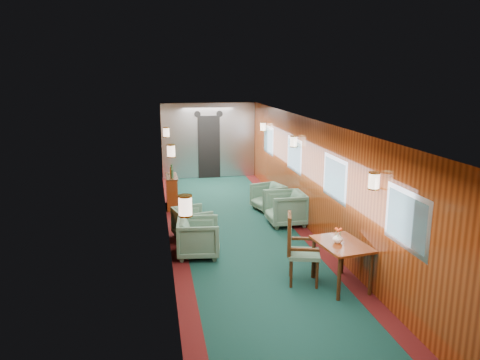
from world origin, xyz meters
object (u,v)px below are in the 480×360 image
at_px(dining_table, 342,250).
at_px(side_chair, 297,246).
at_px(armchair_left_near, 199,238).
at_px(armchair_right_near, 286,208).
at_px(armchair_right_far, 268,197).
at_px(credenza, 172,191).
at_px(armchair_left_far, 192,223).

relative_size(dining_table, side_chair, 0.91).
bearing_deg(side_chair, armchair_left_near, 151.41).
height_order(armchair_right_near, armchair_right_far, armchair_right_near).
bearing_deg(credenza, armchair_right_near, -37.37).
xyz_separation_m(dining_table, credenza, (-2.45, 5.02, -0.19)).
distance_m(armchair_left_far, armchair_right_near, 2.19).
bearing_deg(credenza, dining_table, -64.01).
xyz_separation_m(dining_table, armchair_left_near, (-2.10, 1.68, -0.26)).
height_order(dining_table, armchair_right_far, dining_table).
bearing_deg(armchair_left_far, dining_table, -156.17).
xyz_separation_m(side_chair, armchair_left_far, (-1.49, 2.40, -0.30)).
xyz_separation_m(side_chair, credenza, (-1.80, 4.75, -0.21)).
distance_m(side_chair, armchair_right_far, 4.12).
xyz_separation_m(dining_table, armchair_right_far, (-0.11, 4.34, -0.29)).
bearing_deg(armchair_left_far, armchair_right_far, -65.28).
xyz_separation_m(armchair_left_far, armchair_right_far, (2.02, 1.67, 0.00)).
bearing_deg(armchair_left_far, credenza, -7.17).
xyz_separation_m(side_chair, armchair_right_near, (0.65, 2.88, -0.25)).
distance_m(side_chair, armchair_right_near, 2.96).
height_order(side_chair, armchair_left_near, side_chair).
relative_size(side_chair, armchair_right_far, 1.63).
height_order(dining_table, armchair_left_near, dining_table).
xyz_separation_m(credenza, armchair_left_near, (0.35, -3.34, -0.06)).
bearing_deg(credenza, armchair_left_far, -82.38).
bearing_deg(dining_table, armchair_left_far, 121.05).
distance_m(dining_table, armchair_left_near, 2.70).
bearing_deg(armchair_left_near, armchair_right_far, -30.95).
height_order(credenza, armchair_right_near, credenza).
xyz_separation_m(dining_table, armchair_right_near, (0.00, 3.15, -0.24)).
xyz_separation_m(armchair_left_near, armchair_left_far, (-0.03, 0.99, -0.03)).
height_order(side_chair, credenza, side_chair).
bearing_deg(armchair_right_far, armchair_left_near, -53.34).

